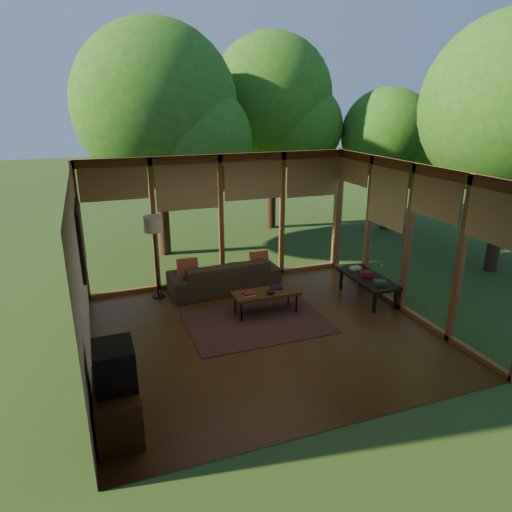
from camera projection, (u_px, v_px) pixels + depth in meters
name	position (u px, v px, depth m)	size (l,w,h in m)	color
floor	(264.00, 333.00, 7.67)	(5.50, 5.50, 0.00)	#573417
ceiling	(265.00, 172.00, 6.80)	(5.50, 5.50, 0.00)	white
wall_left	(80.00, 279.00, 6.33)	(0.04, 5.00, 2.70)	silver
wall_front	(347.00, 326.00, 5.01)	(5.50, 0.04, 2.70)	silver
window_wall_back	(221.00, 220.00, 9.45)	(5.50, 0.12, 2.70)	brown
window_wall_right	(408.00, 240.00, 8.13)	(0.12, 5.00, 2.70)	brown
exterior_lawn	(384.00, 203.00, 17.39)	(40.00, 40.00, 0.00)	#2D491B
tree_nw	(156.00, 106.00, 10.56)	(3.80, 3.80, 5.49)	#3B2315
tree_ne	(271.00, 97.00, 12.96)	(3.46, 3.46, 5.56)	#3B2315
tree_far	(387.00, 135.00, 13.02)	(2.63, 2.63, 4.09)	#3B2315
rug	(257.00, 322.00, 8.03)	(2.42, 1.71, 0.01)	brown
sofa	(224.00, 275.00, 9.31)	(2.20, 0.86, 0.64)	#3E321F
pillow_left	(188.00, 269.00, 8.93)	(0.40, 0.13, 0.40)	maroon
pillow_right	(259.00, 261.00, 9.43)	(0.37, 0.12, 0.37)	maroon
ct_book_lower	(249.00, 295.00, 8.08)	(0.20, 0.15, 0.03)	beige
ct_book_upper	(249.00, 293.00, 8.07)	(0.20, 0.15, 0.03)	maroon
ct_book_side	(277.00, 288.00, 8.39)	(0.20, 0.15, 0.03)	black
ct_bowl	(271.00, 292.00, 8.16)	(0.16, 0.16, 0.07)	black
media_cabinet	(117.00, 407.00, 5.35)	(0.50, 1.00, 0.60)	#523116
television	(114.00, 366.00, 5.17)	(0.45, 0.55, 0.50)	black
console_book_a	(380.00, 282.00, 8.49)	(0.21, 0.15, 0.08)	#2F5240
console_book_b	(367.00, 274.00, 8.88)	(0.21, 0.16, 0.10)	maroon
console_book_c	(356.00, 268.00, 9.25)	(0.21, 0.15, 0.06)	beige
floor_lamp	(154.00, 229.00, 8.64)	(0.36, 0.36, 1.65)	black
coffee_table	(266.00, 294.00, 8.25)	(1.20, 0.50, 0.43)	#523116
side_console	(368.00, 279.00, 8.87)	(0.60, 1.40, 0.46)	black
wall_painting	(81.00, 238.00, 7.53)	(0.06, 1.35, 1.15)	black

